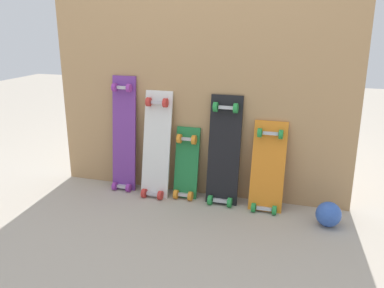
# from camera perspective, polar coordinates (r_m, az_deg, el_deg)

# --- Properties ---
(ground_plane) EXTENTS (12.00, 12.00, 0.00)m
(ground_plane) POSITION_cam_1_polar(r_m,az_deg,el_deg) (3.21, 0.37, -7.13)
(ground_plane) COLOR #A89E8E
(plywood_wall_panel) EXTENTS (2.29, 0.04, 1.52)m
(plywood_wall_panel) POSITION_cam_1_polar(r_m,az_deg,el_deg) (3.04, 0.79, 6.61)
(plywood_wall_panel) COLOR tan
(plywood_wall_panel) RESTS_ON ground
(skateboard_purple) EXTENTS (0.20, 0.18, 0.97)m
(skateboard_purple) POSITION_cam_1_polar(r_m,az_deg,el_deg) (3.25, -9.56, 0.86)
(skateboard_purple) COLOR #6B338C
(skateboard_purple) RESTS_ON ground
(skateboard_white) EXTENTS (0.22, 0.25, 0.87)m
(skateboard_white) POSITION_cam_1_polar(r_m,az_deg,el_deg) (3.12, -5.05, -0.62)
(skateboard_white) COLOR silver
(skateboard_white) RESTS_ON ground
(skateboard_green) EXTENTS (0.19, 0.19, 0.60)m
(skateboard_green) POSITION_cam_1_polar(r_m,az_deg,el_deg) (3.10, -0.84, -3.23)
(skateboard_green) COLOR #1E7238
(skateboard_green) RESTS_ON ground
(skateboard_black) EXTENTS (0.24, 0.22, 0.86)m
(skateboard_black) POSITION_cam_1_polar(r_m,az_deg,el_deg) (2.98, 4.48, -1.48)
(skateboard_black) COLOR black
(skateboard_black) RESTS_ON ground
(skateboard_orange) EXTENTS (0.24, 0.24, 0.70)m
(skateboard_orange) POSITION_cam_1_polar(r_m,az_deg,el_deg) (2.95, 10.57, -3.75)
(skateboard_orange) COLOR orange
(skateboard_orange) RESTS_ON ground
(rubber_ball) EXTENTS (0.17, 0.17, 0.17)m
(rubber_ball) POSITION_cam_1_polar(r_m,az_deg,el_deg) (2.87, 18.63, -9.33)
(rubber_ball) COLOR #3359B2
(rubber_ball) RESTS_ON ground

